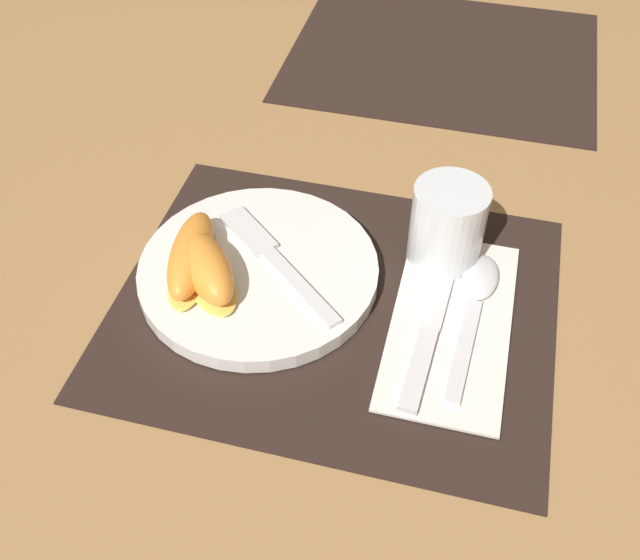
# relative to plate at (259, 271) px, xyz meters

# --- Properties ---
(ground_plane) EXTENTS (3.00, 3.00, 0.00)m
(ground_plane) POSITION_rel_plate_xyz_m (0.08, -0.01, -0.01)
(ground_plane) COLOR #A37547
(placemat) EXTENTS (0.41, 0.34, 0.00)m
(placemat) POSITION_rel_plate_xyz_m (0.08, -0.01, -0.01)
(placemat) COLOR black
(placemat) RESTS_ON ground_plane
(placemat_far) EXTENTS (0.41, 0.34, 0.00)m
(placemat_far) POSITION_rel_plate_xyz_m (0.12, 0.46, -0.01)
(placemat_far) COLOR black
(placemat_far) RESTS_ON ground_plane
(plate) EXTENTS (0.23, 0.23, 0.02)m
(plate) POSITION_rel_plate_xyz_m (0.00, 0.00, 0.00)
(plate) COLOR white
(plate) RESTS_ON placemat
(juice_glass) EXTENTS (0.07, 0.07, 0.09)m
(juice_glass) POSITION_rel_plate_xyz_m (0.17, 0.07, 0.03)
(juice_glass) COLOR silver
(juice_glass) RESTS_ON placemat
(napkin) EXTENTS (0.11, 0.22, 0.00)m
(napkin) POSITION_rel_plate_xyz_m (0.19, -0.01, -0.01)
(napkin) COLOR white
(napkin) RESTS_ON placemat
(knife) EXTENTS (0.03, 0.23, 0.01)m
(knife) POSITION_rel_plate_xyz_m (0.17, -0.01, -0.00)
(knife) COLOR silver
(knife) RESTS_ON napkin
(spoon) EXTENTS (0.04, 0.18, 0.01)m
(spoon) POSITION_rel_plate_xyz_m (0.21, 0.02, -0.00)
(spoon) COLOR silver
(spoon) RESTS_ON napkin
(fork) EXTENTS (0.15, 0.13, 0.00)m
(fork) POSITION_rel_plate_xyz_m (0.01, 0.01, 0.01)
(fork) COLOR silver
(fork) RESTS_ON plate
(citrus_wedge_0) EXTENTS (0.06, 0.12, 0.04)m
(citrus_wedge_0) POSITION_rel_plate_xyz_m (-0.06, -0.02, 0.02)
(citrus_wedge_0) COLOR #F7C656
(citrus_wedge_0) RESTS_ON plate
(citrus_wedge_1) EXTENTS (0.10, 0.11, 0.04)m
(citrus_wedge_1) POSITION_rel_plate_xyz_m (-0.04, -0.03, 0.02)
(citrus_wedge_1) COLOR #F7C656
(citrus_wedge_1) RESTS_ON plate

